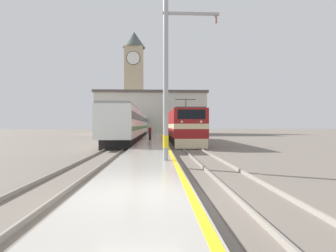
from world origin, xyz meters
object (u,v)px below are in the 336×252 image
(catenary_mast, at_px, (168,78))
(clock_tower, at_px, (134,79))
(passenger_train, at_px, (138,125))
(locomotive_train, at_px, (181,126))
(person_on_platform, at_px, (150,133))

(catenary_mast, bearing_deg, clock_tower, 96.54)
(catenary_mast, relative_size, clock_tower, 0.29)
(passenger_train, relative_size, clock_tower, 1.92)
(passenger_train, height_order, catenary_mast, catenary_mast)
(locomotive_train, bearing_deg, person_on_platform, -164.37)
(clock_tower, bearing_deg, catenary_mast, -83.46)
(locomotive_train, xyz_separation_m, catenary_mast, (-2.31, -18.07, 2.41))
(catenary_mast, bearing_deg, passenger_train, 96.68)
(clock_tower, bearing_deg, locomotive_train, -77.45)
(locomotive_train, bearing_deg, clock_tower, 102.55)
(locomotive_train, distance_m, passenger_train, 16.66)
(catenary_mast, xyz_separation_m, person_on_platform, (-1.31, 17.06, -3.09))
(catenary_mast, height_order, person_on_platform, catenary_mast)
(catenary_mast, relative_size, person_on_platform, 4.93)
(catenary_mast, bearing_deg, locomotive_train, 82.71)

